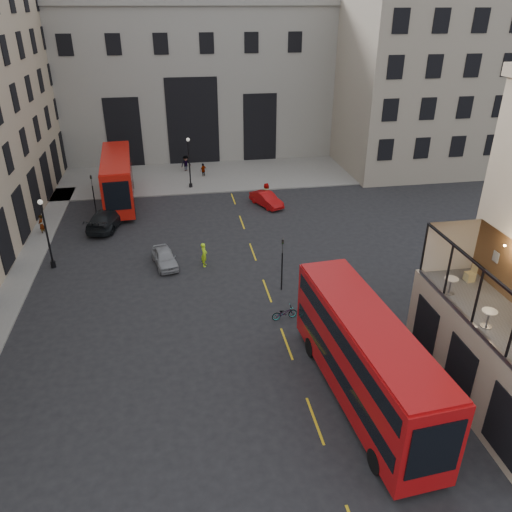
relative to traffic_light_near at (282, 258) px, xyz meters
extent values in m
plane|color=black|center=(1.00, -12.00, -2.42)|extent=(140.00, 140.00, 0.00)
cube|color=black|center=(5.98, -12.00, -0.42)|extent=(0.08, 9.20, 3.00)
cube|color=beige|center=(7.50, -7.00, 3.62)|extent=(3.00, 0.04, 2.90)
cube|color=slate|center=(6.00, -12.00, 2.28)|extent=(0.12, 10.00, 0.18)
cube|color=black|center=(6.00, -12.00, 5.03)|extent=(0.12, 10.00, 0.10)
cube|color=beige|center=(8.92, -8.80, 3.78)|extent=(0.04, 0.45, 0.55)
cylinder|color=#FFD899|center=(8.30, -10.00, 5.03)|extent=(0.12, 0.12, 0.05)
cube|color=tan|center=(7.50, -12.00, -0.17)|extent=(3.00, 11.00, 4.50)
cube|color=slate|center=(7.50, -12.00, 2.12)|extent=(3.00, 10.00, 0.10)
cube|color=gray|center=(-4.00, 36.00, 6.58)|extent=(34.00, 10.00, 18.00)
cube|color=gray|center=(-4.00, 36.00, 15.18)|extent=(35.00, 10.60, 0.80)
cube|color=black|center=(-4.00, 30.96, 2.58)|extent=(6.00, 0.12, 10.00)
cube|color=black|center=(-12.00, 30.96, 1.58)|extent=(4.00, 0.12, 8.00)
cube|color=black|center=(4.00, 30.96, 1.58)|extent=(4.00, 0.12, 8.00)
cube|color=gray|center=(21.00, 28.00, 7.58)|extent=(16.00, 18.00, 20.00)
cube|color=slate|center=(-5.00, 26.00, -2.36)|extent=(40.00, 12.00, 0.12)
cylinder|color=black|center=(0.00, 0.00, -1.02)|extent=(0.10, 0.10, 2.80)
imported|color=black|center=(0.00, 0.00, 0.88)|extent=(0.16, 0.20, 1.00)
cylinder|color=black|center=(-14.00, 16.00, -1.02)|extent=(0.10, 0.10, 2.80)
imported|color=black|center=(-14.00, 16.00, 0.88)|extent=(0.16, 0.20, 1.00)
cylinder|color=black|center=(-16.00, 6.00, 0.08)|extent=(0.14, 0.14, 5.00)
cylinder|color=black|center=(-16.00, 6.00, -2.17)|extent=(0.36, 0.36, 0.50)
sphere|color=silver|center=(-16.00, 6.00, 2.73)|extent=(0.36, 0.36, 0.36)
cylinder|color=black|center=(-5.00, 22.00, 0.08)|extent=(0.14, 0.14, 5.00)
cylinder|color=black|center=(-5.00, 22.00, -2.17)|extent=(0.36, 0.36, 0.50)
sphere|color=silver|center=(-5.00, 22.00, 2.73)|extent=(0.36, 0.36, 0.36)
cube|color=#A40B0D|center=(1.61, -10.90, 0.11)|extent=(3.62, 12.02, 4.20)
cube|color=black|center=(1.61, -10.90, -0.49)|extent=(3.61, 11.38, 0.86)
cube|color=black|center=(1.61, -10.90, 1.40)|extent=(3.61, 11.38, 0.86)
cube|color=#A40B0D|center=(1.61, -10.90, 2.24)|extent=(3.50, 11.78, 0.13)
cylinder|color=black|center=(0.09, -7.22, -1.89)|extent=(0.39, 1.10, 1.08)
cylinder|color=black|center=(2.53, -7.02, -1.89)|extent=(0.39, 1.10, 1.08)
cylinder|color=black|center=(0.72, -15.13, -1.89)|extent=(0.39, 1.10, 1.08)
cylinder|color=black|center=(3.16, -14.94, -1.89)|extent=(0.39, 1.10, 1.08)
cube|color=#B9150C|center=(-12.00, 18.91, 0.06)|extent=(3.42, 11.79, 4.12)
cube|color=black|center=(-12.00, 18.91, -0.52)|extent=(3.42, 11.15, 0.85)
cube|color=black|center=(-12.00, 18.91, 1.33)|extent=(3.42, 11.15, 0.85)
cube|color=#B9150C|center=(-12.00, 18.91, 2.15)|extent=(3.30, 11.55, 0.13)
cylinder|color=black|center=(-13.45, 22.55, -1.90)|extent=(0.37, 1.08, 1.06)
cylinder|color=black|center=(-11.05, 22.71, -1.90)|extent=(0.37, 1.08, 1.06)
cylinder|color=black|center=(-12.93, 14.77, -1.90)|extent=(0.37, 1.08, 1.06)
cylinder|color=black|center=(-10.53, 14.93, -1.90)|extent=(0.37, 1.08, 1.06)
imported|color=gray|center=(-7.81, 4.93, -1.79)|extent=(2.20, 3.94, 1.27)
imported|color=#A50A0B|center=(1.91, 15.62, -1.76)|extent=(2.93, 4.25, 1.33)
imported|color=black|center=(-12.69, 12.95, -1.62)|extent=(3.63, 5.94, 1.61)
imported|color=gray|center=(-0.57, -3.48, -2.00)|extent=(1.70, 0.81, 0.86)
imported|color=#BDF91A|center=(-4.92, 4.35, -1.50)|extent=(0.55, 0.74, 1.85)
imported|color=gray|center=(-12.47, 22.62, -1.44)|extent=(1.02, 0.83, 1.97)
imported|color=gray|center=(-5.21, 27.71, -1.46)|extent=(1.43, 1.21, 1.92)
imported|color=gray|center=(-3.39, 25.52, -1.64)|extent=(0.96, 0.87, 1.57)
imported|color=gray|center=(2.10, 16.70, -1.48)|extent=(1.02, 1.10, 1.89)
imported|color=gray|center=(-18.00, 12.39, -1.57)|extent=(0.55, 0.70, 1.70)
cylinder|color=white|center=(6.62, -12.20, 3.00)|extent=(0.67, 0.67, 0.04)
cylinder|color=slate|center=(6.62, -12.20, 2.59)|extent=(0.09, 0.09, 0.79)
cylinder|color=slate|center=(6.62, -12.20, 2.19)|extent=(0.49, 0.49, 0.03)
cylinder|color=silver|center=(6.44, -9.24, 3.00)|extent=(0.68, 0.68, 0.05)
cylinder|color=slate|center=(6.44, -9.24, 2.59)|extent=(0.09, 0.09, 0.79)
cylinder|color=slate|center=(6.44, -9.24, 2.19)|extent=(0.50, 0.50, 0.03)
cube|color=#CEB977|center=(8.09, -8.27, 2.41)|extent=(0.47, 0.47, 0.47)
cube|color=#CEB977|center=(8.29, -8.25, 2.86)|extent=(0.07, 0.44, 0.42)
camera|label=1|loc=(-6.66, -28.65, 15.17)|focal=35.00mm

